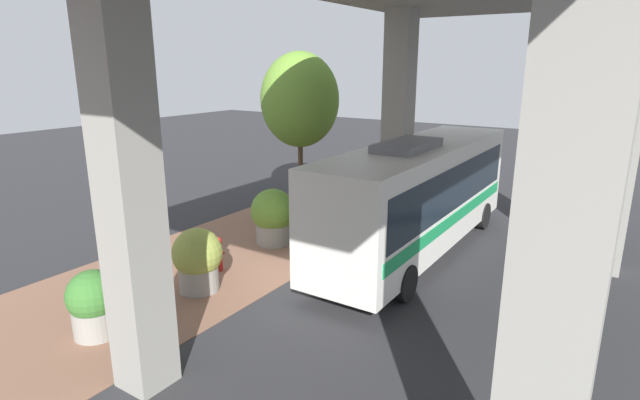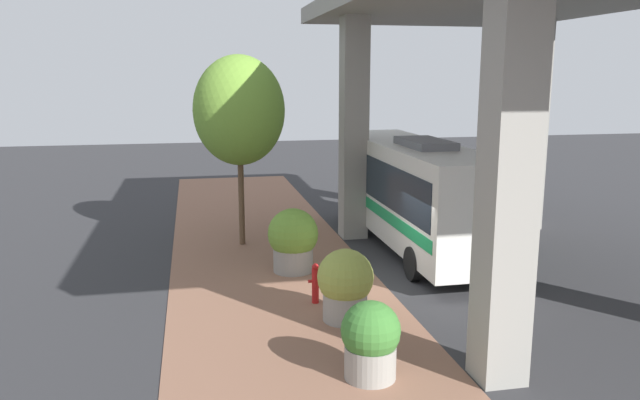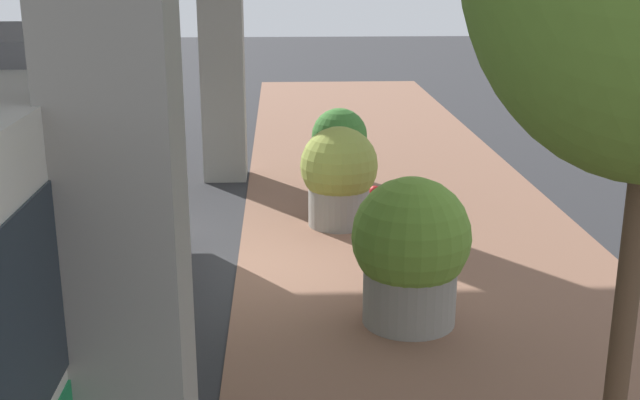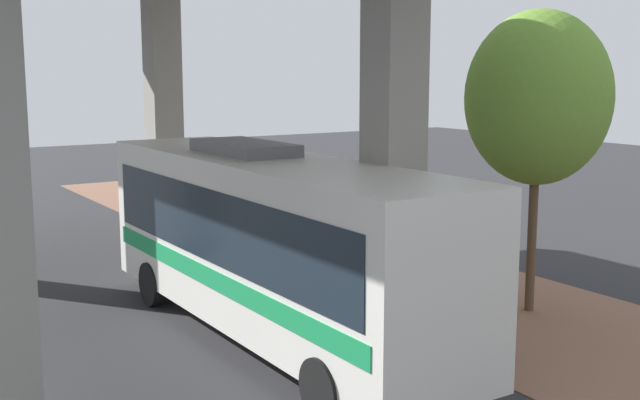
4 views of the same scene
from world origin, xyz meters
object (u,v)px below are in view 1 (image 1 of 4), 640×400
(planter_front, at_px, (198,259))
(planter_middle, at_px, (273,216))
(bus, at_px, (418,192))
(planter_back, at_px, (94,303))
(street_tree_near, at_px, (300,100))
(fire_hydrant, at_px, (219,254))

(planter_front, bearing_deg, planter_middle, 98.65)
(bus, xyz_separation_m, planter_middle, (-4.46, -1.97, -1.08))
(planter_middle, distance_m, planter_back, 7.05)
(bus, relative_size, street_tree_near, 1.62)
(planter_back, height_order, street_tree_near, street_tree_near)
(bus, xyz_separation_m, fire_hydrant, (-4.33, -4.75, -1.53))
(planter_middle, height_order, street_tree_near, street_tree_near)
(fire_hydrant, height_order, planter_front, planter_front)
(bus, xyz_separation_m, planter_back, (-4.07, -9.00, -1.28))
(bus, height_order, street_tree_near, street_tree_near)
(fire_hydrant, xyz_separation_m, planter_front, (0.48, -1.29, 0.37))
(planter_front, distance_m, street_tree_near, 8.60)
(planter_front, xyz_separation_m, planter_back, (-0.23, -2.97, -0.12))
(bus, relative_size, planter_middle, 5.43)
(street_tree_near, bearing_deg, bus, -14.29)
(planter_front, relative_size, street_tree_near, 0.27)
(planter_middle, bearing_deg, bus, 23.80)
(planter_middle, height_order, planter_back, planter_middle)
(fire_hydrant, distance_m, planter_back, 4.27)
(planter_front, bearing_deg, fire_hydrant, 110.62)
(planter_middle, xyz_separation_m, street_tree_near, (-1.27, 3.43, 3.69))
(fire_hydrant, height_order, planter_back, planter_back)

